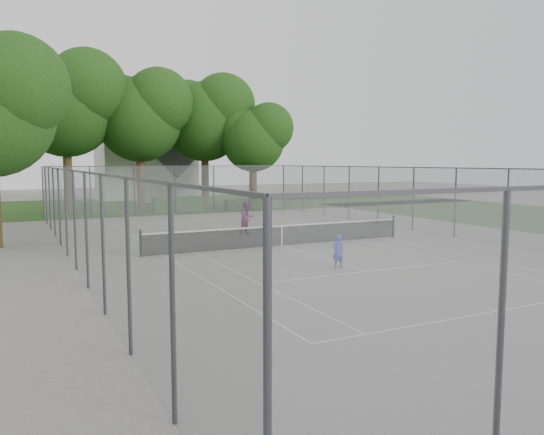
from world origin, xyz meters
name	(u,v)px	position (x,y,z in m)	size (l,w,h in m)	color
ground	(282,246)	(0.00, 0.00, 0.00)	(120.00, 120.00, 0.00)	slate
grass_far	(147,205)	(0.00, 26.00, 0.00)	(60.00, 20.00, 0.00)	#1E4012
court_markings	(282,246)	(0.00, 0.00, 0.01)	(11.03, 23.83, 0.01)	silver
tennis_net	(282,235)	(0.00, 0.00, 0.51)	(12.87, 0.10, 1.10)	black
perimeter_fence	(282,206)	(0.00, 0.00, 1.81)	(18.08, 34.08, 3.52)	#38383D
tree_far_left	(67,100)	(-6.71, 23.09, 8.56)	(8.66, 7.91, 12.45)	#3C2B16
tree_far_midleft	(141,112)	(-1.13, 22.74, 7.81)	(7.91, 7.22, 11.37)	#3C2B16
tree_far_midright	(206,115)	(4.74, 23.57, 7.89)	(7.99, 7.29, 11.48)	#3C2B16
tree_far_right	(254,135)	(7.95, 20.37, 6.05)	(6.13, 5.60, 8.81)	#3C2B16
hedge_left	(109,208)	(-4.60, 18.19, 0.47)	(3.75, 1.12, 0.94)	#1F4E19
hedge_mid	(178,204)	(0.44, 17.93, 0.59)	(3.75, 1.07, 1.18)	#1F4E19
hedge_right	(241,204)	(5.78, 18.16, 0.41)	(2.70, 0.99, 0.81)	#1F4E19
house	(145,156)	(1.11, 31.16, 4.39)	(8.77, 6.79, 10.91)	silver
girl_player	(338,251)	(-0.54, -5.40, 0.61)	(0.45, 0.29, 1.23)	#3039B7
woman_player	(247,218)	(0.07, 4.06, 0.87)	(0.85, 0.66, 1.74)	#772766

